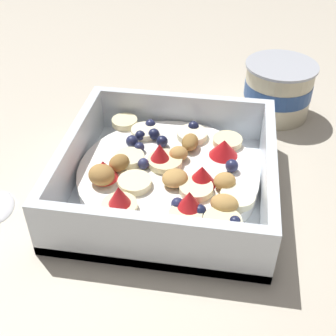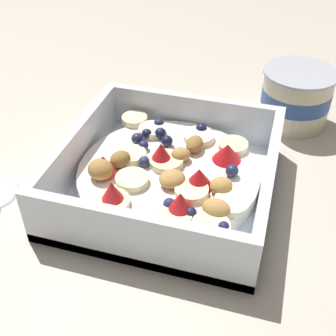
# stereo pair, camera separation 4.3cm
# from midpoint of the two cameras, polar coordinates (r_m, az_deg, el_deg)

# --- Properties ---
(ground_plane) EXTENTS (2.40, 2.40, 0.00)m
(ground_plane) POSITION_cam_midpoint_polar(r_m,az_deg,el_deg) (0.46, 5.05, -2.84)
(ground_plane) COLOR beige
(fruit_bowl) EXTENTS (0.20, 0.20, 0.06)m
(fruit_bowl) POSITION_cam_midpoint_polar(r_m,az_deg,el_deg) (0.44, 2.84, -1.20)
(fruit_bowl) COLOR white
(fruit_bowl) RESTS_ON ground
(yogurt_cup) EXTENTS (0.09, 0.09, 0.07)m
(yogurt_cup) POSITION_cam_midpoint_polar(r_m,az_deg,el_deg) (0.57, 18.29, 8.63)
(yogurt_cup) COLOR beige
(yogurt_cup) RESTS_ON ground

